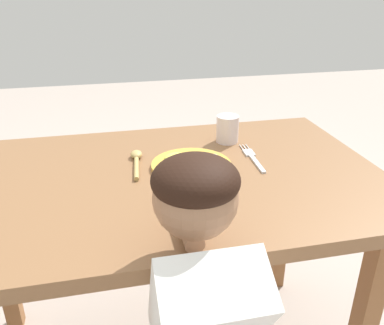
{
  "coord_description": "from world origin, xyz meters",
  "views": [
    {
      "loc": [
        -0.12,
        -0.98,
        1.2
      ],
      "look_at": [
        0.1,
        0.02,
        0.73
      ],
      "focal_mm": 37.82,
      "sensor_mm": 36.0,
      "label": 1
    }
  ],
  "objects_px": {
    "spoon": "(136,160)",
    "drinking_cup": "(227,129)",
    "fork": "(252,158)",
    "plate": "(190,164)"
  },
  "relations": [
    {
      "from": "spoon",
      "to": "drinking_cup",
      "type": "height_order",
      "value": "drinking_cup"
    },
    {
      "from": "fork",
      "to": "spoon",
      "type": "distance_m",
      "value": 0.34
    },
    {
      "from": "plate",
      "to": "spoon",
      "type": "height_order",
      "value": "plate"
    },
    {
      "from": "fork",
      "to": "spoon",
      "type": "relative_size",
      "value": 1.14
    },
    {
      "from": "plate",
      "to": "fork",
      "type": "height_order",
      "value": "plate"
    },
    {
      "from": "spoon",
      "to": "drinking_cup",
      "type": "distance_m",
      "value": 0.32
    },
    {
      "from": "drinking_cup",
      "to": "spoon",
      "type": "bearing_deg",
      "value": -161.55
    },
    {
      "from": "fork",
      "to": "spoon",
      "type": "xyz_separation_m",
      "value": [
        -0.34,
        0.04,
        0.01
      ]
    },
    {
      "from": "drinking_cup",
      "to": "fork",
      "type": "bearing_deg",
      "value": -76.55
    },
    {
      "from": "fork",
      "to": "drinking_cup",
      "type": "bearing_deg",
      "value": 15.71
    }
  ]
}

